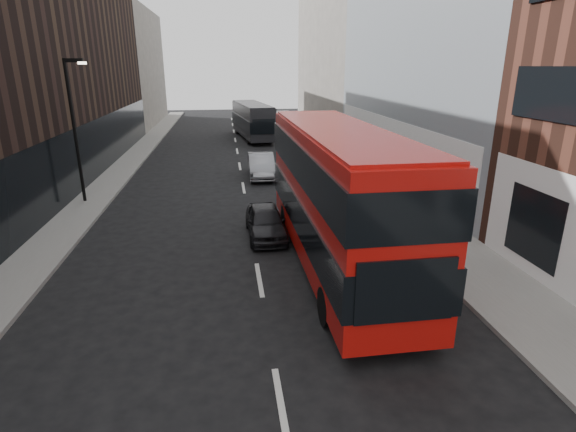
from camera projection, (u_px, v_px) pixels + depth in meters
name	position (u px, v px, depth m)	size (l,w,h in m)	color
sidewalk_right	(346.00, 165.00, 31.98)	(3.00, 80.00, 0.15)	slate
sidewalk_left	(120.00, 172.00, 29.96)	(2.00, 80.00, 0.15)	slate
building_modern_block	(439.00, 9.00, 25.61)	(5.03, 22.00, 20.00)	#ACB3B7
building_victorian	(339.00, 37.00, 47.27)	(6.50, 24.00, 21.00)	slate
building_left_mid	(73.00, 63.00, 31.99)	(5.00, 24.00, 14.00)	black
building_left_far	(132.00, 68.00, 52.80)	(5.00, 20.00, 13.00)	slate
street_lamp	(75.00, 122.00, 22.05)	(1.06, 0.22, 7.00)	black
red_bus	(337.00, 191.00, 15.38)	(3.00, 12.18, 4.89)	#B80F0B
grey_bus	(253.00, 120.00, 43.63)	(3.75, 10.57, 3.35)	black
car_a	(266.00, 221.00, 18.68)	(1.54, 3.84, 1.31)	black
car_b	(261.00, 165.00, 28.69)	(1.59, 4.56, 1.50)	gray
car_c	(300.00, 151.00, 33.47)	(2.08, 5.12, 1.48)	black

